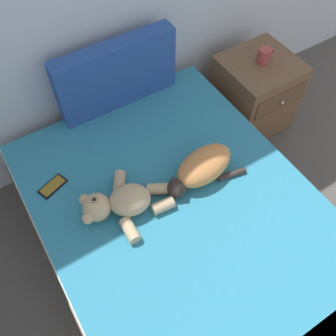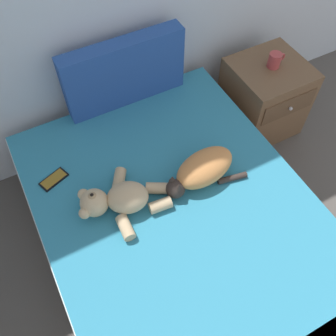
# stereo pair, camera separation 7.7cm
# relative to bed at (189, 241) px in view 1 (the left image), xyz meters

# --- Properties ---
(bed) EXTENTS (1.37, 1.99, 0.46)m
(bed) POSITION_rel_bed_xyz_m (0.00, 0.00, 0.00)
(bed) COLOR brown
(bed) RESTS_ON ground_plane
(patterned_cushion) EXTENTS (0.73, 0.11, 0.41)m
(patterned_cushion) POSITION_rel_bed_xyz_m (0.09, 0.92, 0.44)
(patterned_cushion) COLOR #264C99
(patterned_cushion) RESTS_ON bed
(cat) EXTENTS (0.44, 0.24, 0.15)m
(cat) POSITION_rel_bed_xyz_m (0.19, 0.20, 0.30)
(cat) COLOR #D18447
(cat) RESTS_ON bed
(teddy_bear) EXTENTS (0.47, 0.39, 0.15)m
(teddy_bear) POSITION_rel_bed_xyz_m (-0.26, 0.24, 0.30)
(teddy_bear) COLOR tan
(teddy_bear) RESTS_ON bed
(cell_phone) EXTENTS (0.16, 0.12, 0.01)m
(cell_phone) POSITION_rel_bed_xyz_m (-0.50, 0.55, 0.24)
(cell_phone) COLOR black
(cell_phone) RESTS_ON bed
(nightstand) EXTENTS (0.48, 0.49, 0.54)m
(nightstand) POSITION_rel_bed_xyz_m (1.00, 0.67, 0.04)
(nightstand) COLOR brown
(nightstand) RESTS_ON ground_plane
(mug) EXTENTS (0.12, 0.08, 0.09)m
(mug) POSITION_rel_bed_xyz_m (1.01, 0.68, 0.35)
(mug) COLOR #B23F3F
(mug) RESTS_ON nightstand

